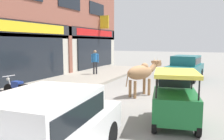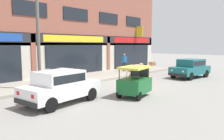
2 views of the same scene
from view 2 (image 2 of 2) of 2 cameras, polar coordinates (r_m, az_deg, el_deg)
ground_plane at (r=14.47m, az=5.80°, el=-3.68°), size 90.00×90.00×0.00m
sidewalk at (r=17.16m, az=-5.21°, el=-1.78°), size 19.00×3.75×0.16m
shop_building at (r=18.65m, az=-9.85°, el=10.82°), size 23.00×1.40×8.39m
cow at (r=14.20m, az=6.99°, el=0.20°), size 1.97×1.20×1.61m
car_0 at (r=18.13m, az=19.81°, el=0.65°), size 3.75×2.03×1.46m
car_1 at (r=9.88m, az=-13.27°, el=-3.88°), size 3.72×1.91×1.46m
auto_rickshaw at (r=10.99m, az=6.13°, el=-3.50°), size 2.11×1.47×1.52m
motorcycle_0 at (r=14.14m, az=-15.76°, el=-1.92°), size 0.61×1.80×0.88m
motorcycle_1 at (r=14.67m, az=-12.16°, el=-1.51°), size 0.52×1.81×0.88m
pedestrian at (r=19.91m, az=3.24°, el=2.48°), size 0.32×0.46×1.60m
utility_pole at (r=12.54m, az=-18.69°, el=7.51°), size 0.18×0.18×5.39m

